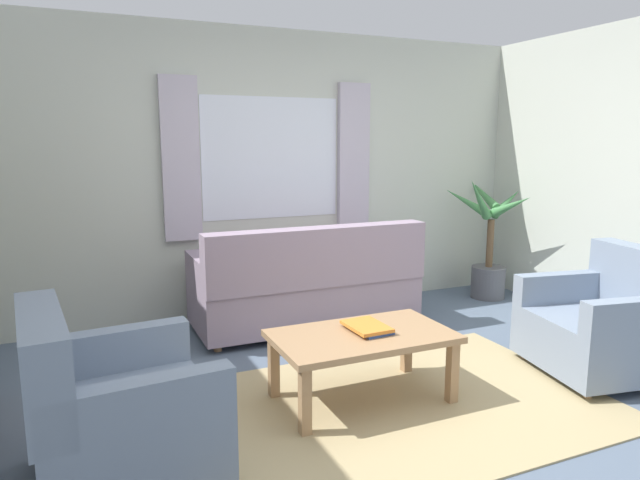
% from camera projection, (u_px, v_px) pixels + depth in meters
% --- Properties ---
extents(ground_plane, '(6.24, 6.24, 0.00)m').
position_uv_depth(ground_plane, '(392.00, 407.00, 3.46)').
color(ground_plane, slate).
extents(wall_back, '(5.32, 0.12, 2.60)m').
position_uv_depth(wall_back, '(270.00, 174.00, 5.27)').
color(wall_back, beige).
rests_on(wall_back, ground_plane).
extents(window_with_curtains, '(1.98, 0.07, 1.40)m').
position_uv_depth(window_with_curtains, '(272.00, 158.00, 5.17)').
color(window_with_curtains, white).
extents(area_rug, '(2.64, 1.73, 0.01)m').
position_uv_depth(area_rug, '(392.00, 406.00, 3.46)').
color(area_rug, tan).
rests_on(area_rug, ground_plane).
extents(couch, '(1.90, 0.82, 0.92)m').
position_uv_depth(couch, '(308.00, 287.00, 4.86)').
color(couch, '#998499').
rests_on(couch, ground_plane).
extents(armchair_left, '(0.89, 0.91, 0.88)m').
position_uv_depth(armchair_left, '(112.00, 413.00, 2.64)').
color(armchair_left, gray).
rests_on(armchair_left, ground_plane).
extents(armchair_right, '(0.95, 0.97, 0.88)m').
position_uv_depth(armchair_right, '(605.00, 324.00, 3.92)').
color(armchair_right, gray).
rests_on(armchair_right, ground_plane).
extents(coffee_table, '(1.10, 0.64, 0.44)m').
position_uv_depth(coffee_table, '(362.00, 342.00, 3.49)').
color(coffee_table, '#A87F56').
rests_on(coffee_table, ground_plane).
extents(book_stack_on_table, '(0.24, 0.31, 0.04)m').
position_uv_depth(book_stack_on_table, '(368.00, 327.00, 3.52)').
color(book_stack_on_table, '#335199').
rests_on(book_stack_on_table, coffee_table).
extents(potted_plant, '(1.04, 1.14, 1.30)m').
position_uv_depth(potted_plant, '(488.00, 248.00, 5.80)').
color(potted_plant, '#56565B').
rests_on(potted_plant, ground_plane).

